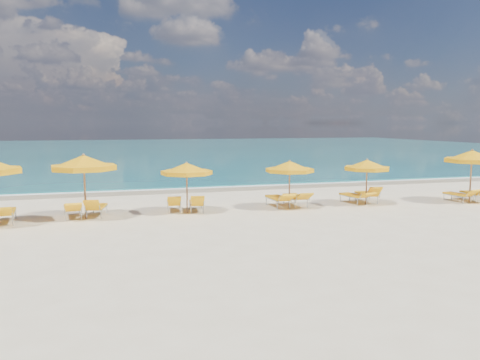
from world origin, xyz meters
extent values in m
plane|color=beige|center=(0.00, 0.00, 0.00)|extent=(120.00, 120.00, 0.00)
cube|color=#126367|center=(0.00, 48.00, 0.00)|extent=(120.00, 80.00, 0.30)
cube|color=tan|center=(0.00, 7.40, 0.00)|extent=(120.00, 2.60, 0.01)
cube|color=white|center=(0.00, 8.20, 0.00)|extent=(120.00, 1.20, 0.03)
cube|color=white|center=(-6.00, 17.00, 0.00)|extent=(14.00, 0.36, 0.05)
cube|color=white|center=(8.00, 24.00, 0.00)|extent=(18.00, 0.30, 0.05)
cylinder|color=#A17750|center=(-6.61, 0.46, 1.24)|extent=(0.08, 0.08, 2.47)
cone|color=#FFAC0D|center=(-6.61, 0.46, 2.27)|extent=(3.09, 3.09, 0.49)
cylinder|color=#FFAC0D|center=(-6.61, 0.46, 2.03)|extent=(3.11, 3.11, 0.20)
sphere|color=#A17750|center=(-6.61, 0.46, 2.53)|extent=(0.11, 0.11, 0.11)
cylinder|color=#A17750|center=(-2.57, 0.55, 1.04)|extent=(0.06, 0.06, 2.08)
cone|color=#FFAC0D|center=(-2.57, 0.55, 1.91)|extent=(2.50, 2.50, 0.42)
cylinder|color=#FFAC0D|center=(-2.57, 0.55, 1.71)|extent=(2.52, 2.52, 0.17)
sphere|color=#A17750|center=(-2.57, 0.55, 2.12)|extent=(0.09, 0.09, 0.09)
cylinder|color=#A17750|center=(1.95, 0.39, 1.03)|extent=(0.06, 0.06, 2.06)
cone|color=#FFAC0D|center=(1.95, 0.39, 1.90)|extent=(2.65, 2.65, 0.41)
cylinder|color=#FFAC0D|center=(1.95, 0.39, 1.69)|extent=(2.67, 2.67, 0.16)
sphere|color=#A17750|center=(1.95, 0.39, 2.11)|extent=(0.09, 0.09, 0.09)
cylinder|color=#A17750|center=(5.74, 0.33, 1.02)|extent=(0.06, 0.06, 2.04)
cone|color=#FFAC0D|center=(5.74, 0.33, 1.88)|extent=(2.47, 2.47, 0.41)
cylinder|color=#FFAC0D|center=(5.74, 0.33, 1.68)|extent=(2.50, 2.50, 0.16)
sphere|color=#A17750|center=(5.74, 0.33, 2.09)|extent=(0.09, 0.09, 0.09)
cylinder|color=#A17750|center=(10.87, -0.41, 1.22)|extent=(0.08, 0.08, 2.43)
cone|color=#FFAC0D|center=(10.87, -0.41, 2.24)|extent=(3.21, 3.21, 0.49)
cylinder|color=#FFAC0D|center=(10.87, -0.41, 2.00)|extent=(3.24, 3.24, 0.19)
sphere|color=#A17750|center=(10.87, -0.41, 2.49)|extent=(0.11, 0.11, 0.11)
cube|color=#FFB20F|center=(-9.52, 0.58, 0.42)|extent=(0.78, 1.50, 0.09)
cube|color=#FFB20F|center=(-9.42, -0.43, 0.59)|extent=(0.70, 0.69, 0.42)
cube|color=#FFB20F|center=(-7.15, 0.97, 0.40)|extent=(0.76, 1.43, 0.08)
cube|color=#FFB20F|center=(-7.04, 0.01, 0.57)|extent=(0.67, 0.66, 0.40)
cube|color=#FFB20F|center=(-6.19, 0.96, 0.38)|extent=(0.82, 1.40, 0.08)
cube|color=#FFB20F|center=(-6.35, 0.10, 0.59)|extent=(0.67, 0.60, 0.48)
cube|color=#FFB20F|center=(-3.04, 1.23, 0.35)|extent=(0.68, 1.28, 0.08)
cube|color=#FFB20F|center=(-3.13, 0.42, 0.55)|extent=(0.59, 0.53, 0.45)
cube|color=#FFB20F|center=(-2.11, 0.91, 0.36)|extent=(0.71, 1.30, 0.08)
cube|color=#FFB20F|center=(-2.22, 0.10, 0.57)|extent=(0.61, 0.52, 0.47)
cube|color=#FFB20F|center=(1.58, 0.92, 0.41)|extent=(0.69, 1.44, 0.09)
cube|color=#FFB20F|center=(1.63, -0.08, 0.57)|extent=(0.66, 0.66, 0.39)
cube|color=#FFB20F|center=(2.48, 1.02, 0.42)|extent=(0.65, 1.45, 0.09)
cube|color=#FFB20F|center=(2.48, -0.01, 0.57)|extent=(0.65, 0.65, 0.38)
cube|color=#FFB20F|center=(5.33, 0.83, 0.38)|extent=(0.83, 1.41, 0.08)
cube|color=#FFB20F|center=(5.51, -0.10, 0.51)|extent=(0.70, 0.71, 0.32)
cube|color=#FFB20F|center=(6.13, 1.00, 0.39)|extent=(0.76, 1.41, 0.08)
cube|color=#FFB20F|center=(6.02, 0.11, 0.62)|extent=(0.66, 0.57, 0.51)
cube|color=#FFB20F|center=(10.39, -0.09, 0.35)|extent=(0.71, 1.29, 0.08)
cube|color=#FFB20F|center=(10.51, -0.93, 0.52)|extent=(0.62, 0.59, 0.39)
cube|color=#FFB20F|center=(11.37, -0.03, 0.37)|extent=(0.72, 1.33, 0.08)
camera|label=1|loc=(-5.72, -18.62, 3.75)|focal=35.00mm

